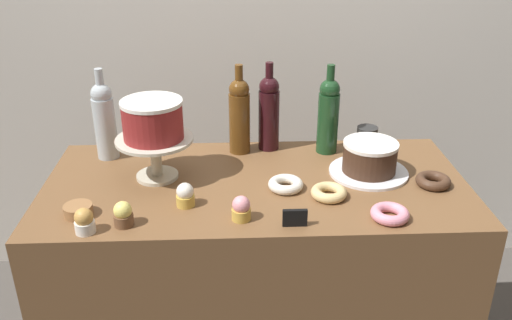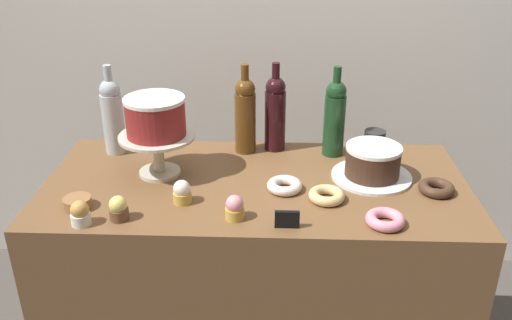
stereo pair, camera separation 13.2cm
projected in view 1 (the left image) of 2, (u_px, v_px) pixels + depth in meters
back_wall at (247, 10)px, 2.44m from camera, size 6.00×0.05×2.60m
display_counter at (256, 293)px, 1.99m from camera, size 1.38×0.65×0.91m
cake_stand_pedestal at (155, 151)px, 1.78m from camera, size 0.25×0.25×0.14m
white_layer_cake at (153, 120)px, 1.74m from camera, size 0.20×0.20×0.13m
silver_serving_platter at (368, 172)px, 1.85m from camera, size 0.26×0.26×0.01m
chocolate_round_cake at (370, 157)px, 1.82m from camera, size 0.18×0.18×0.10m
wine_bottle_dark_red at (269, 111)px, 1.98m from camera, size 0.08×0.08×0.33m
wine_bottle_green at (328, 114)px, 1.95m from camera, size 0.08×0.08×0.33m
wine_bottle_clear at (104, 119)px, 1.91m from camera, size 0.08×0.08×0.33m
wine_bottle_amber at (239, 114)px, 1.95m from camera, size 0.08×0.08×0.33m
cupcake_lemon at (123, 214)px, 1.54m from camera, size 0.06×0.06×0.07m
cupcake_strawberry at (241, 209)px, 1.57m from camera, size 0.06×0.06×0.07m
cupcake_caramel at (84, 221)px, 1.51m from camera, size 0.06×0.06×0.07m
cupcake_vanilla at (185, 195)px, 1.64m from camera, size 0.06×0.06×0.07m
donut_sugar at (286, 184)px, 1.74m from camera, size 0.11×0.11×0.03m
donut_pink at (390, 214)px, 1.58m from camera, size 0.11×0.11×0.03m
donut_chocolate at (433, 181)px, 1.77m from camera, size 0.11×0.11×0.03m
donut_glazed at (329, 193)px, 1.70m from camera, size 0.11×0.11×0.03m
cookie_stack at (78, 210)px, 1.60m from camera, size 0.08×0.08×0.03m
price_sign_chalkboard at (295, 218)px, 1.54m from camera, size 0.07×0.01×0.05m
coffee_cup_ceramic at (367, 138)px, 2.02m from camera, size 0.08×0.08×0.08m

